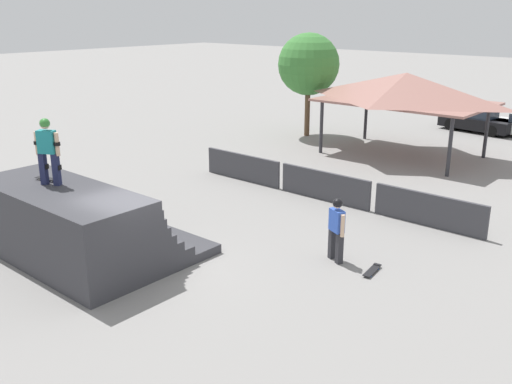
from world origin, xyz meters
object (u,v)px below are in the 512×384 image
object	(u,v)px
bystander_walking	(337,225)
skateboard_on_ground	(372,270)
skateboard_on_deck	(48,179)
parked_car_black	(478,121)
tree_beside_pavilion	(309,64)
skater_on_deck	(47,147)

from	to	relation	value
bystander_walking	skateboard_on_ground	xyz separation A→B (m)	(1.13, 0.03, -0.99)
skateboard_on_deck	parked_car_black	bearing A→B (deg)	69.61
bystander_walking	skateboard_on_ground	distance (m)	1.50
parked_car_black	tree_beside_pavilion	bearing A→B (deg)	-124.50
bystander_walking	tree_beside_pavilion	distance (m)	16.56
bystander_walking	skater_on_deck	bearing A→B (deg)	63.64
bystander_walking	tree_beside_pavilion	size ratio (longest dim) A/B	0.33
skater_on_deck	parked_car_black	distance (m)	24.81
skateboard_on_ground	bystander_walking	bearing A→B (deg)	83.43
skater_on_deck	tree_beside_pavilion	bearing A→B (deg)	76.22
parked_car_black	skateboard_on_ground	bearing A→B (deg)	-68.19
skater_on_deck	tree_beside_pavilion	size ratio (longest dim) A/B	0.33
skateboard_on_deck	skateboard_on_ground	distance (m)	9.04
skater_on_deck	skateboard_on_deck	bearing A→B (deg)	133.87
skater_on_deck	bystander_walking	world-z (taller)	skater_on_deck
skateboard_on_deck	skateboard_on_ground	bearing A→B (deg)	17.68
skateboard_on_ground	skateboard_on_deck	bearing A→B (deg)	113.24
skater_on_deck	bystander_walking	size ratio (longest dim) A/B	1.00
skater_on_deck	skateboard_on_deck	world-z (taller)	skater_on_deck
skateboard_on_deck	bystander_walking	distance (m)	7.92
parked_car_black	skateboard_on_deck	bearing A→B (deg)	-88.08
bystander_walking	parked_car_black	size ratio (longest dim) A/B	0.42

